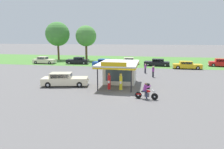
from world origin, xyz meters
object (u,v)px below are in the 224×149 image
motorcycle_with_rider (146,92)px  spare_tire_stack (147,86)px  parked_car_back_row_centre_left (187,65)px  parked_car_back_row_centre (222,63)px  bystander_leaning_by_kiosk (145,68)px  gas_pump_offside (121,83)px  parked_car_back_row_centre_right (157,63)px  parked_car_back_row_left (105,63)px  parked_car_back_row_right (128,61)px  featured_classic_sedan (64,80)px  gas_pump_nearside (109,82)px  bystander_admiring_sedan (153,71)px  parked_car_second_row_spare (44,60)px  parked_car_back_row_far_right (78,61)px

motorcycle_with_rider → spare_tire_stack: (0.05, 4.20, -0.38)m
parked_car_back_row_centre_left → parked_car_back_row_centre: (7.48, 4.40, 0.06)m
parked_car_back_row_centre_left → bystander_leaning_by_kiosk: 9.82m
gas_pump_offside → parked_car_back_row_centre_right: gas_pump_offside is taller
gas_pump_offside → parked_car_back_row_centre_left: (9.89, 17.94, -0.22)m
parked_car_back_row_left → parked_car_back_row_right: bearing=47.5°
featured_classic_sedan → parked_car_back_row_left: 16.87m
gas_pump_nearside → parked_car_back_row_left: bearing=104.0°
gas_pump_nearside → spare_tire_stack: (4.15, 1.58, -0.61)m
gas_pump_nearside → parked_car_back_row_left: (-4.45, 17.84, -0.18)m
parked_car_back_row_centre → bystander_admiring_sedan: size_ratio=3.23×
parked_car_back_row_centre → parked_car_second_row_spare: (-37.57, -2.24, -0.01)m
parked_car_back_row_centre_right → gas_pump_nearside: bearing=-105.6°
parked_car_second_row_spare → parked_car_back_row_right: (18.57, 2.25, -0.04)m
featured_classic_sedan → spare_tire_stack: featured_classic_sedan is taller
gas_pump_offside → parked_car_back_row_left: size_ratio=0.37×
parked_car_back_row_left → parked_car_back_row_centre_left: (15.65, 0.10, -0.04)m
parked_car_back_row_right → bystander_admiring_sedan: size_ratio=3.14×
parked_car_back_row_far_right → bystander_leaning_by_kiosk: bearing=-31.9°
gas_pump_nearside → spare_tire_stack: bearing=20.8°
parked_car_back_row_centre_left → parked_car_second_row_spare: size_ratio=1.04×
gas_pump_offside → parked_car_back_row_left: (-5.76, 17.84, -0.18)m
motorcycle_with_rider → parked_car_back_row_centre: size_ratio=0.40×
parked_car_back_row_left → parked_car_second_row_spare: parked_car_second_row_spare is taller
motorcycle_with_rider → parked_car_second_row_spare: 32.33m
gas_pump_offside → featured_classic_sedan: 7.10m
parked_car_back_row_left → parked_car_back_row_centre_left: 15.65m
motorcycle_with_rider → parked_car_back_row_centre_left: 21.75m
parked_car_back_row_centre_left → parked_car_back_row_far_right: (-22.47, 2.98, 0.04)m
parked_car_second_row_spare → spare_tire_stack: 29.57m
parked_car_back_row_right → bystander_admiring_sedan: 14.77m
gas_pump_nearside → featured_classic_sedan: (-5.71, 1.01, -0.15)m
featured_classic_sedan → parked_car_back_row_far_right: size_ratio=1.14×
parked_car_second_row_spare → parked_car_back_row_left: bearing=-8.9°
motorcycle_with_rider → parked_car_back_row_centre: (14.57, 24.96, 0.06)m
gas_pump_offside → bystander_leaning_by_kiosk: gas_pump_offside is taller
gas_pump_offside → parked_car_back_row_centre: (17.37, 22.34, -0.16)m
parked_car_back_row_far_right → motorcycle_with_rider: bearing=-56.8°
parked_car_back_row_left → parked_car_back_row_far_right: parked_car_back_row_left is taller
parked_car_back_row_left → parked_car_back_row_centre: 23.56m
bystander_leaning_by_kiosk → parked_car_back_row_centre: bearing=35.5°
gas_pump_offside → parked_car_back_row_centre_right: (4.51, 20.82, -0.20)m
parked_car_back_row_far_right → bystander_admiring_sedan: bearing=-37.5°
parked_car_back_row_right → gas_pump_offside: bearing=-85.8°
motorcycle_with_rider → parked_car_second_row_spare: size_ratio=0.42×
parked_car_back_row_centre_right → bystander_admiring_sedan: size_ratio=3.22×
parked_car_back_row_centre → motorcycle_with_rider: bearing=-120.3°
parked_car_back_row_far_right → bystander_admiring_sedan: size_ratio=3.08×
parked_car_back_row_centre_right → bystander_leaning_by_kiosk: 9.44m
parked_car_back_row_centre_left → parked_car_back_row_centre: size_ratio=0.99×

